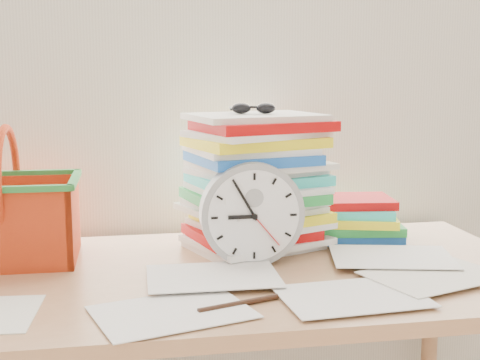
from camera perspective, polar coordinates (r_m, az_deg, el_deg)
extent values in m
cube|color=silver|center=(1.78, -4.07, 15.07)|extent=(4.00, 0.04, 2.70)
cube|color=silver|center=(1.75, -3.98, 13.51)|extent=(2.40, 0.01, 2.50)
cube|color=#AF7C52|center=(1.44, -1.99, -8.34)|extent=(1.40, 0.70, 0.03)
cylinder|color=#AF7C52|center=(2.03, 15.80, -14.57)|extent=(0.04, 0.04, 0.72)
cylinder|color=#98999C|center=(1.46, 1.02, -2.90)|extent=(0.23, 0.05, 0.23)
cylinder|color=black|center=(1.23, -0.09, -10.51)|extent=(0.16, 0.06, 0.01)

